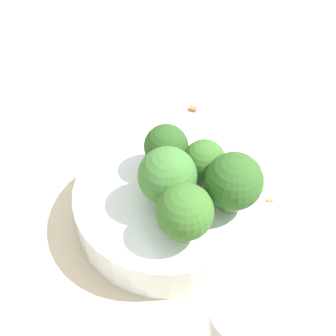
# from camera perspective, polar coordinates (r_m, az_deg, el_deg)

# --- Properties ---
(ground_plane) EXTENTS (3.00, 3.00, 0.00)m
(ground_plane) POSITION_cam_1_polar(r_m,az_deg,el_deg) (0.47, 0.00, -6.03)
(ground_plane) COLOR beige
(bowl) EXTENTS (0.18, 0.18, 0.04)m
(bowl) POSITION_cam_1_polar(r_m,az_deg,el_deg) (0.45, 0.00, -4.44)
(bowl) COLOR silver
(bowl) RESTS_ON ground_plane
(broccoli_floret_0) EXTENTS (0.04, 0.04, 0.05)m
(broccoli_floret_0) POSITION_cam_1_polar(r_m,az_deg,el_deg) (0.43, 4.44, 0.80)
(broccoli_floret_0) COLOR #7A9E5B
(broccoli_floret_0) RESTS_ON bowl
(broccoli_floret_1) EXTENTS (0.04, 0.04, 0.05)m
(broccoli_floret_1) POSITION_cam_1_polar(r_m,az_deg,el_deg) (0.43, -0.23, 2.47)
(broccoli_floret_1) COLOR #84AD66
(broccoli_floret_1) RESTS_ON bowl
(broccoli_floret_2) EXTENTS (0.05, 0.05, 0.06)m
(broccoli_floret_2) POSITION_cam_1_polar(r_m,az_deg,el_deg) (0.40, -0.07, -1.07)
(broccoli_floret_2) COLOR #84AD66
(broccoli_floret_2) RESTS_ON bowl
(broccoli_floret_3) EXTENTS (0.05, 0.05, 0.06)m
(broccoli_floret_3) POSITION_cam_1_polar(r_m,az_deg,el_deg) (0.40, 8.02, -1.74)
(broccoli_floret_3) COLOR #7A9E5B
(broccoli_floret_3) RESTS_ON bowl
(broccoli_floret_4) EXTENTS (0.05, 0.05, 0.06)m
(broccoli_floret_4) POSITION_cam_1_polar(r_m,az_deg,el_deg) (0.38, 2.06, -5.47)
(broccoli_floret_4) COLOR #8EB770
(broccoli_floret_4) RESTS_ON bowl
(almond_crumb_0) EXTENTS (0.01, 0.01, 0.01)m
(almond_crumb_0) POSITION_cam_1_polar(r_m,az_deg,el_deg) (0.49, 12.34, -3.70)
(almond_crumb_0) COLOR #AD7F4C
(almond_crumb_0) RESTS_ON ground_plane
(almond_crumb_1) EXTENTS (0.01, 0.01, 0.01)m
(almond_crumb_1) POSITION_cam_1_polar(r_m,az_deg,el_deg) (0.58, 3.08, 7.38)
(almond_crumb_1) COLOR olive
(almond_crumb_1) RESTS_ON ground_plane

